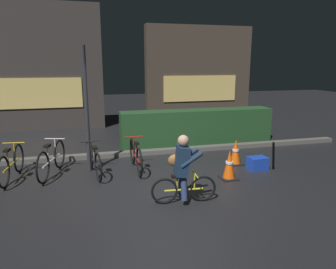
{
  "coord_description": "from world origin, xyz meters",
  "views": [
    {
      "loc": [
        -1.51,
        -6.0,
        2.44
      ],
      "look_at": [
        0.2,
        0.6,
        0.9
      ],
      "focal_mm": 33.53,
      "sensor_mm": 36.0,
      "label": 1
    }
  ],
  "objects_px": {
    "cyclist": "(182,169)",
    "parked_bike_center_right": "(136,156)",
    "traffic_cone_near": "(229,165)",
    "parked_bike_left_mid": "(52,160)",
    "parked_bike_center_left": "(94,160)",
    "closed_umbrella": "(273,156)",
    "street_post": "(86,110)",
    "traffic_cone_far": "(236,152)",
    "blue_crate": "(258,163)",
    "parked_bike_leftmost": "(11,164)"
  },
  "relations": [
    {
      "from": "cyclist",
      "to": "parked_bike_center_right",
      "type": "bearing_deg",
      "value": 110.27
    },
    {
      "from": "parked_bike_center_right",
      "to": "traffic_cone_near",
      "type": "bearing_deg",
      "value": -121.14
    },
    {
      "from": "traffic_cone_near",
      "to": "parked_bike_center_right",
      "type": "bearing_deg",
      "value": 149.54
    },
    {
      "from": "parked_bike_left_mid",
      "to": "traffic_cone_near",
      "type": "height_order",
      "value": "parked_bike_left_mid"
    },
    {
      "from": "traffic_cone_near",
      "to": "parked_bike_center_left",
      "type": "bearing_deg",
      "value": 160.28
    },
    {
      "from": "parked_bike_center_left",
      "to": "closed_umbrella",
      "type": "distance_m",
      "value": 4.08
    },
    {
      "from": "closed_umbrella",
      "to": "parked_bike_center_right",
      "type": "bearing_deg",
      "value": -68.16
    },
    {
      "from": "street_post",
      "to": "traffic_cone_far",
      "type": "relative_size",
      "value": 4.52
    },
    {
      "from": "parked_bike_center_right",
      "to": "cyclist",
      "type": "xyz_separation_m",
      "value": [
        0.54,
        -1.96,
        0.29
      ]
    },
    {
      "from": "traffic_cone_near",
      "to": "cyclist",
      "type": "relative_size",
      "value": 0.52
    },
    {
      "from": "street_post",
      "to": "parked_bike_left_mid",
      "type": "xyz_separation_m",
      "value": [
        -0.81,
        -0.08,
        -1.07
      ]
    },
    {
      "from": "traffic_cone_near",
      "to": "traffic_cone_far",
      "type": "bearing_deg",
      "value": 56.55
    },
    {
      "from": "blue_crate",
      "to": "closed_umbrella",
      "type": "distance_m",
      "value": 0.42
    },
    {
      "from": "parked_bike_leftmost",
      "to": "blue_crate",
      "type": "xyz_separation_m",
      "value": [
        5.46,
        -0.75,
        -0.19
      ]
    },
    {
      "from": "parked_bike_center_right",
      "to": "street_post",
      "type": "bearing_deg",
      "value": 78.37
    },
    {
      "from": "blue_crate",
      "to": "cyclist",
      "type": "height_order",
      "value": "cyclist"
    },
    {
      "from": "traffic_cone_far",
      "to": "blue_crate",
      "type": "height_order",
      "value": "traffic_cone_far"
    },
    {
      "from": "parked_bike_leftmost",
      "to": "parked_bike_center_right",
      "type": "height_order",
      "value": "parked_bike_leftmost"
    },
    {
      "from": "closed_umbrella",
      "to": "parked_bike_leftmost",
      "type": "bearing_deg",
      "value": -60.79
    },
    {
      "from": "street_post",
      "to": "parked_bike_leftmost",
      "type": "xyz_separation_m",
      "value": [
        -1.62,
        -0.15,
        -1.08
      ]
    },
    {
      "from": "street_post",
      "to": "blue_crate",
      "type": "bearing_deg",
      "value": -13.18
    },
    {
      "from": "parked_bike_center_left",
      "to": "parked_bike_center_right",
      "type": "relative_size",
      "value": 0.95
    },
    {
      "from": "street_post",
      "to": "cyclist",
      "type": "height_order",
      "value": "street_post"
    },
    {
      "from": "parked_bike_leftmost",
      "to": "parked_bike_center_right",
      "type": "bearing_deg",
      "value": -85.18
    },
    {
      "from": "street_post",
      "to": "closed_umbrella",
      "type": "distance_m",
      "value": 4.37
    },
    {
      "from": "parked_bike_center_right",
      "to": "cyclist",
      "type": "height_order",
      "value": "cyclist"
    },
    {
      "from": "traffic_cone_far",
      "to": "closed_umbrella",
      "type": "bearing_deg",
      "value": -52.88
    },
    {
      "from": "street_post",
      "to": "parked_bike_center_right",
      "type": "relative_size",
      "value": 1.75
    },
    {
      "from": "street_post",
      "to": "parked_bike_center_right",
      "type": "bearing_deg",
      "value": -10.95
    },
    {
      "from": "cyclist",
      "to": "traffic_cone_near",
      "type": "bearing_deg",
      "value": 38.18
    },
    {
      "from": "parked_bike_center_left",
      "to": "closed_umbrella",
      "type": "height_order",
      "value": "closed_umbrella"
    },
    {
      "from": "street_post",
      "to": "blue_crate",
      "type": "distance_m",
      "value": 4.15
    },
    {
      "from": "parked_bike_left_mid",
      "to": "cyclist",
      "type": "relative_size",
      "value": 1.32
    },
    {
      "from": "parked_bike_leftmost",
      "to": "traffic_cone_near",
      "type": "bearing_deg",
      "value": -98.21
    },
    {
      "from": "parked_bike_left_mid",
      "to": "parked_bike_leftmost",
      "type": "bearing_deg",
      "value": 109.75
    },
    {
      "from": "blue_crate",
      "to": "closed_umbrella",
      "type": "relative_size",
      "value": 0.52
    },
    {
      "from": "traffic_cone_far",
      "to": "parked_bike_center_right",
      "type": "bearing_deg",
      "value": 175.53
    },
    {
      "from": "parked_bike_left_mid",
      "to": "traffic_cone_far",
      "type": "bearing_deg",
      "value": -79.57
    },
    {
      "from": "parked_bike_center_left",
      "to": "traffic_cone_near",
      "type": "bearing_deg",
      "value": -119.38
    },
    {
      "from": "parked_bike_left_mid",
      "to": "parked_bike_center_left",
      "type": "bearing_deg",
      "value": -88.52
    },
    {
      "from": "parked_bike_leftmost",
      "to": "blue_crate",
      "type": "relative_size",
      "value": 3.7
    },
    {
      "from": "traffic_cone_far",
      "to": "closed_umbrella",
      "type": "xyz_separation_m",
      "value": [
        0.57,
        -0.75,
        0.08
      ]
    },
    {
      "from": "parked_bike_left_mid",
      "to": "blue_crate",
      "type": "distance_m",
      "value": 4.73
    },
    {
      "from": "parked_bike_center_left",
      "to": "closed_umbrella",
      "type": "xyz_separation_m",
      "value": [
        3.99,
        -0.86,
        0.05
      ]
    },
    {
      "from": "parked_bike_center_left",
      "to": "closed_umbrella",
      "type": "bearing_deg",
      "value": -111.84
    },
    {
      "from": "traffic_cone_near",
      "to": "cyclist",
      "type": "bearing_deg",
      "value": -146.84
    },
    {
      "from": "parked_bike_center_left",
      "to": "street_post",
      "type": "bearing_deg",
      "value": 9.48
    },
    {
      "from": "street_post",
      "to": "cyclist",
      "type": "relative_size",
      "value": 2.28
    },
    {
      "from": "parked_bike_center_left",
      "to": "cyclist",
      "type": "xyz_separation_m",
      "value": [
        1.49,
        -1.88,
        0.3
      ]
    },
    {
      "from": "parked_bike_center_right",
      "to": "blue_crate",
      "type": "height_order",
      "value": "parked_bike_center_right"
    }
  ]
}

